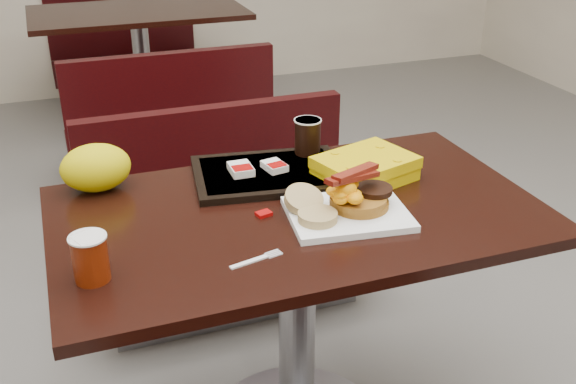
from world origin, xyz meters
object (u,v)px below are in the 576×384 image
object	(u,v)px
pancake_stack	(359,201)
knife	(383,204)
fork	(249,262)
clamshell	(365,168)
paper_bag	(96,168)
hashbrown_sleeve_left	(241,169)
table_near	(297,331)
coffee_cup_far	(308,136)
platter	(348,214)
bench_far_n	(127,48)
tray	(269,174)
table_far	(143,74)
hashbrown_sleeve_right	(274,166)
bench_far_s	(166,114)
bench_near_n	(229,220)
coffee_cup_near	(90,258)

from	to	relation	value
pancake_stack	knife	distance (m)	0.08
fork	clamshell	xyz separation A→B (m)	(0.42, 0.30, 0.03)
paper_bag	clamshell	bearing A→B (deg)	-14.91
hashbrown_sleeve_left	clamshell	world-z (taller)	clamshell
pancake_stack	table_near	bearing A→B (deg)	154.32
hashbrown_sleeve_left	coffee_cup_far	xyz separation A→B (m)	(0.22, 0.07, 0.04)
platter	paper_bag	xyz separation A→B (m)	(-0.55, 0.36, 0.05)
bench_far_n	tray	distance (m)	3.12
hashbrown_sleeve_left	clamshell	xyz separation A→B (m)	(0.31, -0.12, 0.00)
table_near	knife	size ratio (longest dim) A/B	7.43
table_far	hashbrown_sleeve_right	distance (m)	2.43
table_near	bench_far_n	xyz separation A→B (m)	(0.00, 3.30, -0.02)
pancake_stack	hashbrown_sleeve_left	bearing A→B (deg)	127.61
table_near	bench_far_s	world-z (taller)	table_near
coffee_cup_far	paper_bag	world-z (taller)	paper_bag
knife	bench_near_n	bearing A→B (deg)	177.35
platter	knife	world-z (taller)	platter
coffee_cup_far	tray	bearing A→B (deg)	-151.07
bench_near_n	knife	xyz separation A→B (m)	(0.21, -0.75, 0.39)
table_far	table_near	bearing A→B (deg)	-90.00
bench_near_n	hashbrown_sleeve_right	distance (m)	0.65
coffee_cup_near	paper_bag	size ratio (longest dim) A/B	0.56
pancake_stack	hashbrown_sleeve_right	bearing A→B (deg)	114.78
table_near	coffee_cup_near	distance (m)	0.68
hashbrown_sleeve_left	fork	bearing A→B (deg)	-103.62
table_near	paper_bag	distance (m)	0.69
coffee_cup_far	knife	bearing A→B (deg)	-77.43
table_far	fork	xyz separation A→B (m)	(-0.19, -2.80, 0.38)
tray	coffee_cup_far	world-z (taller)	coffee_cup_far
bench_far_n	hashbrown_sleeve_right	bearing A→B (deg)	-89.82
fork	hashbrown_sleeve_right	world-z (taller)	hashbrown_sleeve_right
bench_near_n	hashbrown_sleeve_right	bearing A→B (deg)	-88.88
hashbrown_sleeve_right	bench_far_n	bearing A→B (deg)	79.16
table_far	pancake_stack	world-z (taller)	pancake_stack
coffee_cup_far	pancake_stack	bearing A→B (deg)	-90.06
bench_near_n	hashbrown_sleeve_right	size ratio (longest dim) A/B	14.31
tray	table_far	bearing A→B (deg)	97.99
hashbrown_sleeve_left	hashbrown_sleeve_right	xyz separation A→B (m)	(0.09, -0.01, -0.00)
table_near	bench_far_s	xyz separation A→B (m)	(0.00, 1.90, -0.02)
table_near	knife	world-z (taller)	knife
platter	clamshell	bearing A→B (deg)	61.12
knife	platter	bearing A→B (deg)	-92.29
bench_near_n	coffee_cup_near	size ratio (longest dim) A/B	9.78
bench_far_s	knife	xyz separation A→B (m)	(0.21, -1.95, 0.39)
bench_near_n	hashbrown_sleeve_right	xyz separation A→B (m)	(0.01, -0.49, 0.42)
table_far	tray	world-z (taller)	tray
hashbrown_sleeve_right	platter	bearing A→B (deg)	-83.63
table_far	platter	xyz separation A→B (m)	(0.10, -2.68, 0.38)
bench_far_s	pancake_stack	size ratio (longest dim) A/B	6.88
table_near	hashbrown_sleeve_right	size ratio (longest dim) A/B	17.18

